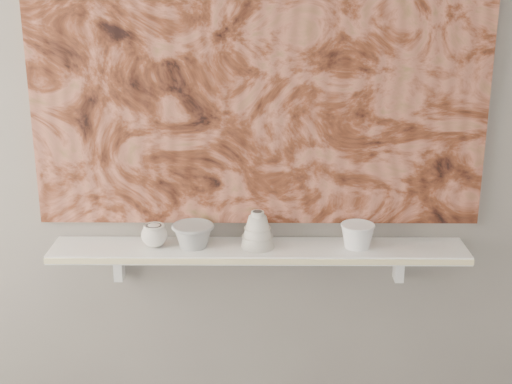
{
  "coord_description": "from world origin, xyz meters",
  "views": [
    {
      "loc": [
        0.01,
        -0.72,
        1.85
      ],
      "look_at": [
        -0.01,
        1.49,
        1.13
      ],
      "focal_mm": 50.0,
      "sensor_mm": 36.0,
      "label": 1
    }
  ],
  "objects_px": {
    "painting": "(259,61)",
    "bowl_white": "(357,235)",
    "bowl_grey": "(193,235)",
    "bell_vessel": "(258,229)",
    "shelf": "(259,251)",
    "cup_cream": "(154,235)"
  },
  "relations": [
    {
      "from": "shelf",
      "to": "bowl_grey",
      "type": "relative_size",
      "value": 9.82
    },
    {
      "from": "bell_vessel",
      "to": "shelf",
      "type": "bearing_deg",
      "value": 0.0
    },
    {
      "from": "shelf",
      "to": "cup_cream",
      "type": "distance_m",
      "value": 0.35
    },
    {
      "from": "painting",
      "to": "bowl_white",
      "type": "relative_size",
      "value": 13.02
    },
    {
      "from": "shelf",
      "to": "bowl_grey",
      "type": "height_order",
      "value": "bowl_grey"
    },
    {
      "from": "shelf",
      "to": "painting",
      "type": "height_order",
      "value": "painting"
    },
    {
      "from": "painting",
      "to": "cup_cream",
      "type": "bearing_deg",
      "value": -167.06
    },
    {
      "from": "cup_cream",
      "to": "bell_vessel",
      "type": "height_order",
      "value": "bell_vessel"
    },
    {
      "from": "shelf",
      "to": "bell_vessel",
      "type": "height_order",
      "value": "bell_vessel"
    },
    {
      "from": "cup_cream",
      "to": "shelf",
      "type": "bearing_deg",
      "value": 0.0
    },
    {
      "from": "painting",
      "to": "bowl_grey",
      "type": "bearing_deg",
      "value": -159.89
    },
    {
      "from": "bowl_grey",
      "to": "bell_vessel",
      "type": "bearing_deg",
      "value": 0.0
    },
    {
      "from": "bell_vessel",
      "to": "painting",
      "type": "bearing_deg",
      "value": 87.55
    },
    {
      "from": "bell_vessel",
      "to": "bowl_white",
      "type": "xyz_separation_m",
      "value": [
        0.33,
        0.0,
        -0.02
      ]
    },
    {
      "from": "bowl_white",
      "to": "bowl_grey",
      "type": "bearing_deg",
      "value": 180.0
    },
    {
      "from": "shelf",
      "to": "bell_vessel",
      "type": "distance_m",
      "value": 0.08
    },
    {
      "from": "bowl_grey",
      "to": "cup_cream",
      "type": "bearing_deg",
      "value": 180.0
    },
    {
      "from": "shelf",
      "to": "painting",
      "type": "distance_m",
      "value": 0.63
    },
    {
      "from": "painting",
      "to": "bowl_grey",
      "type": "xyz_separation_m",
      "value": [
        -0.22,
        -0.08,
        -0.57
      ]
    },
    {
      "from": "bowl_grey",
      "to": "bell_vessel",
      "type": "distance_m",
      "value": 0.22
    },
    {
      "from": "bowl_grey",
      "to": "bowl_white",
      "type": "relative_size",
      "value": 1.24
    },
    {
      "from": "painting",
      "to": "bowl_white",
      "type": "distance_m",
      "value": 0.66
    }
  ]
}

